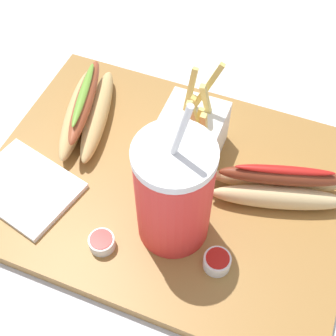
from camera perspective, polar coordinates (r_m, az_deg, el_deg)
ground_plane at (r=0.66m, az=0.00°, el=-3.05°), size 2.40×2.40×0.02m
food_tray at (r=0.64m, az=0.00°, el=-2.08°), size 0.49×0.36×0.02m
soda_cup at (r=0.53m, az=0.71°, el=-3.13°), size 0.09×0.09×0.23m
fries_basket at (r=0.63m, az=2.87°, el=4.15°), size 0.08×0.09×0.15m
hot_dog_1 at (r=0.61m, az=13.48°, el=-2.10°), size 0.18×0.10×0.06m
hot_dog_2 at (r=0.69m, az=-9.92°, el=6.95°), size 0.10×0.19×0.06m
ketchup_cup_1 at (r=0.58m, az=-8.11°, el=-8.94°), size 0.03×0.03×0.02m
ketchup_cup_2 at (r=0.56m, az=6.03°, el=-11.29°), size 0.03×0.03×0.02m
napkin_stack at (r=0.65m, az=-17.12°, el=-2.26°), size 0.16×0.13×0.01m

